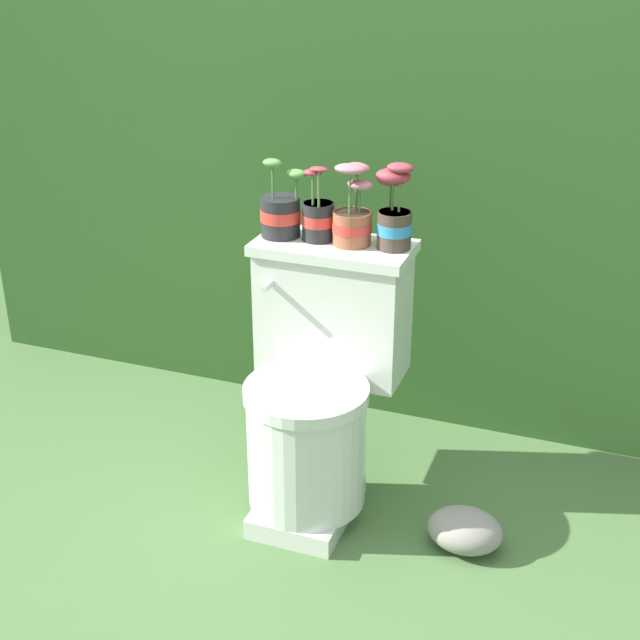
% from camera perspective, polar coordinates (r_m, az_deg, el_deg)
% --- Properties ---
extents(ground_plane, '(12.00, 12.00, 0.00)m').
position_cam_1_polar(ground_plane, '(2.71, -1.40, -12.51)').
color(ground_plane, '#4C703D').
extents(hedge_backdrop, '(3.12, 0.89, 1.50)m').
position_cam_1_polar(hedge_backdrop, '(3.35, 5.69, 9.29)').
color(hedge_backdrop, '#284C1E').
rests_on(hedge_backdrop, ground).
extents(toilet, '(0.45, 0.52, 0.78)m').
position_cam_1_polar(toilet, '(2.59, -0.13, -4.47)').
color(toilet, silver).
rests_on(toilet, ground).
extents(potted_plant_left, '(0.14, 0.12, 0.23)m').
position_cam_1_polar(potted_plant_left, '(2.56, -2.53, 6.89)').
color(potted_plant_left, '#262628').
rests_on(potted_plant_left, toilet).
extents(potted_plant_midleft, '(0.09, 0.10, 0.22)m').
position_cam_1_polar(potted_plant_midleft, '(2.53, -0.13, 6.58)').
color(potted_plant_midleft, '#262628').
rests_on(potted_plant_midleft, toilet).
extents(potted_plant_middle, '(0.11, 0.11, 0.24)m').
position_cam_1_polar(potted_plant_middle, '(2.49, 2.09, 6.61)').
color(potted_plant_middle, '#9E5638').
rests_on(potted_plant_middle, toilet).
extents(potted_plant_midright, '(0.11, 0.11, 0.24)m').
position_cam_1_polar(potted_plant_midright, '(2.47, 4.77, 6.78)').
color(potted_plant_midright, '#47382D').
rests_on(potted_plant_midright, toilet).
extents(garden_stone, '(0.21, 0.17, 0.12)m').
position_cam_1_polar(garden_stone, '(2.60, 9.26, -13.13)').
color(garden_stone, gray).
rests_on(garden_stone, ground).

